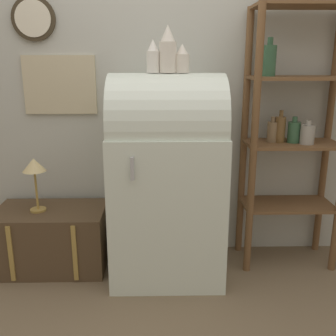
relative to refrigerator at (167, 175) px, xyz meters
name	(u,v)px	position (x,y,z in m)	size (l,w,h in m)	color
ground_plane	(167,285)	(0.00, -0.21, -0.72)	(12.00, 12.00, 0.00)	#7A664C
wall_back	(165,77)	(-0.01, 0.36, 0.63)	(7.00, 0.09, 2.70)	#B7B7AD
refrigerator	(167,175)	(0.00, 0.00, 0.00)	(0.75, 0.70, 1.39)	silver
suitcase_trunk	(52,238)	(-0.83, 0.07, -0.49)	(0.77, 0.47, 0.44)	brown
shelf_unit	(293,125)	(0.88, 0.14, 0.32)	(0.67, 0.36, 1.82)	brown
vase_left	(153,57)	(-0.09, 0.00, 0.77)	(0.08, 0.08, 0.20)	white
vase_center	(168,51)	(0.01, 0.00, 0.81)	(0.11, 0.11, 0.29)	silver
vase_right	(182,59)	(0.10, 0.00, 0.76)	(0.09, 0.09, 0.18)	silver
desk_lamp	(34,169)	(-0.91, 0.05, 0.03)	(0.16, 0.16, 0.38)	#AD8942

